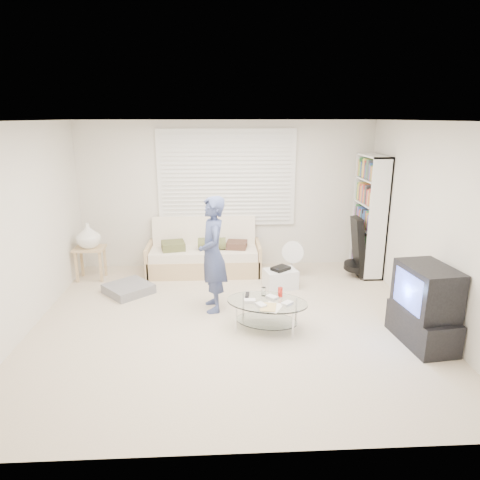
{
  "coord_description": "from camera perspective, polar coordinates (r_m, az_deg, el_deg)",
  "views": [
    {
      "loc": [
        -0.15,
        -5.0,
        2.54
      ],
      "look_at": [
        0.12,
        0.3,
        1.01
      ],
      "focal_mm": 32.0,
      "sensor_mm": 36.0,
      "label": 1
    }
  ],
  "objects": [
    {
      "name": "ground",
      "position": [
        5.62,
        -1.13,
        -10.84
      ],
      "size": [
        5.0,
        5.0,
        0.0
      ],
      "primitive_type": "plane",
      "color": "#B8A78F",
      "rests_on": "ground"
    },
    {
      "name": "room_shell",
      "position": [
        5.56,
        -1.38,
        6.64
      ],
      "size": [
        5.02,
        4.52,
        2.51
      ],
      "color": "silver",
      "rests_on": "ground"
    },
    {
      "name": "window_blinds",
      "position": [
        7.27,
        -1.78,
        8.24
      ],
      "size": [
        2.32,
        0.08,
        1.62
      ],
      "color": "silver",
      "rests_on": "ground"
    },
    {
      "name": "futon_sofa",
      "position": [
        7.23,
        -4.8,
        -2.02
      ],
      "size": [
        1.88,
        0.76,
        0.92
      ],
      "color": "tan",
      "rests_on": "ground"
    },
    {
      "name": "grey_floor_pillow",
      "position": [
        6.65,
        -14.64,
        -6.3
      ],
      "size": [
        0.83,
        0.83,
        0.13
      ],
      "primitive_type": "cube",
      "rotation": [
        0.0,
        0.0,
        0.72
      ],
      "color": "slate",
      "rests_on": "ground"
    },
    {
      "name": "side_table",
      "position": [
        7.2,
        -19.56,
        0.26
      ],
      "size": [
        0.47,
        0.38,
        0.93
      ],
      "color": "tan",
      "rests_on": "ground"
    },
    {
      "name": "bookshelf",
      "position": [
        7.33,
        16.83,
        3.12
      ],
      "size": [
        0.31,
        0.83,
        1.97
      ],
      "color": "white",
      "rests_on": "ground"
    },
    {
      "name": "guitar_case",
      "position": [
        7.21,
        15.41,
        -1.48
      ],
      "size": [
        0.35,
        0.36,
        0.99
      ],
      "color": "black",
      "rests_on": "ground"
    },
    {
      "name": "floor_fan",
      "position": [
        7.06,
        6.95,
        -2.08
      ],
      "size": [
        0.38,
        0.25,
        0.61
      ],
      "color": "white",
      "rests_on": "ground"
    },
    {
      "name": "storage_bin",
      "position": [
        6.64,
        5.4,
        -5.09
      ],
      "size": [
        0.55,
        0.44,
        0.34
      ],
      "color": "white",
      "rests_on": "ground"
    },
    {
      "name": "tv_unit",
      "position": [
        5.39,
        23.4,
        -8.11
      ],
      "size": [
        0.56,
        0.91,
        0.94
      ],
      "color": "black",
      "rests_on": "ground"
    },
    {
      "name": "coffee_table",
      "position": [
        5.32,
        3.64,
        -8.85
      ],
      "size": [
        1.13,
        0.89,
        0.49
      ],
      "color": "silver",
      "rests_on": "ground"
    },
    {
      "name": "standing_person",
      "position": [
        5.69,
        -3.67,
        -1.95
      ],
      "size": [
        0.46,
        0.62,
        1.57
      ],
      "primitive_type": "imported",
      "rotation": [
        0.0,
        0.0,
        -1.42
      ],
      "color": "navy",
      "rests_on": "ground"
    }
  ]
}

